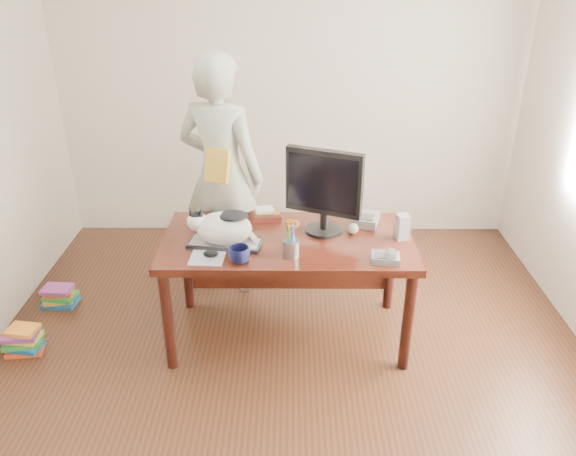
{
  "coord_description": "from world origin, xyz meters",
  "views": [
    {
      "loc": [
        0.02,
        -2.58,
        2.41
      ],
      "look_at": [
        0.0,
        0.55,
        0.85
      ],
      "focal_mm": 35.0,
      "sensor_mm": 36.0,
      "label": 1
    }
  ],
  "objects_px": {
    "phone": "(386,257)",
    "baseball": "(353,229)",
    "speaker": "(402,227)",
    "calculator": "(366,219)",
    "person": "(222,176)",
    "monitor": "(324,187)",
    "cat": "(222,227)",
    "coffee_mug": "(239,255)",
    "book_pile_b": "(60,296)",
    "book_stack": "(266,214)",
    "desk": "(288,253)",
    "pen_cup": "(291,246)",
    "keyboard": "(225,244)",
    "mouse": "(211,254)",
    "book_pile_a": "(24,340)"
  },
  "relations": [
    {
      "from": "desk",
      "to": "phone",
      "type": "height_order",
      "value": "phone"
    },
    {
      "from": "coffee_mug",
      "to": "book_pile_a",
      "type": "xyz_separation_m",
      "value": [
        -1.47,
        0.11,
        -0.71
      ]
    },
    {
      "from": "coffee_mug",
      "to": "speaker",
      "type": "bearing_deg",
      "value": 17.37
    },
    {
      "from": "mouse",
      "to": "book_pile_a",
      "type": "relative_size",
      "value": 0.35
    },
    {
      "from": "calculator",
      "to": "person",
      "type": "relative_size",
      "value": 0.13
    },
    {
      "from": "monitor",
      "to": "desk",
      "type": "bearing_deg",
      "value": -154.77
    },
    {
      "from": "pen_cup",
      "to": "mouse",
      "type": "bearing_deg",
      "value": -179.34
    },
    {
      "from": "baseball",
      "to": "book_pile_a",
      "type": "relative_size",
      "value": 0.26
    },
    {
      "from": "calculator",
      "to": "person",
      "type": "xyz_separation_m",
      "value": [
        -1.02,
        0.46,
        0.13
      ]
    },
    {
      "from": "book_pile_a",
      "to": "monitor",
      "type": "bearing_deg",
      "value": 8.32
    },
    {
      "from": "phone",
      "to": "desk",
      "type": "bearing_deg",
      "value": 155.43
    },
    {
      "from": "phone",
      "to": "book_stack",
      "type": "distance_m",
      "value": 0.94
    },
    {
      "from": "phone",
      "to": "person",
      "type": "xyz_separation_m",
      "value": [
        -1.08,
        0.98,
        0.13
      ]
    },
    {
      "from": "speaker",
      "to": "baseball",
      "type": "bearing_deg",
      "value": 155.98
    },
    {
      "from": "pen_cup",
      "to": "mouse",
      "type": "distance_m",
      "value": 0.48
    },
    {
      "from": "phone",
      "to": "baseball",
      "type": "xyz_separation_m",
      "value": [
        -0.16,
        0.36,
        0.01
      ]
    },
    {
      "from": "book_pile_b",
      "to": "phone",
      "type": "bearing_deg",
      "value": -15.43
    },
    {
      "from": "cat",
      "to": "coffee_mug",
      "type": "height_order",
      "value": "cat"
    },
    {
      "from": "desk",
      "to": "cat",
      "type": "xyz_separation_m",
      "value": [
        -0.41,
        -0.17,
        0.28
      ]
    },
    {
      "from": "pen_cup",
      "to": "book_stack",
      "type": "relative_size",
      "value": 1.15
    },
    {
      "from": "keyboard",
      "to": "book_stack",
      "type": "distance_m",
      "value": 0.46
    },
    {
      "from": "phone",
      "to": "monitor",
      "type": "bearing_deg",
      "value": 141.14
    },
    {
      "from": "monitor",
      "to": "baseball",
      "type": "relative_size",
      "value": 7.94
    },
    {
      "from": "keyboard",
      "to": "desk",
      "type": "bearing_deg",
      "value": 32.46
    },
    {
      "from": "phone",
      "to": "baseball",
      "type": "bearing_deg",
      "value": 121.7
    },
    {
      "from": "monitor",
      "to": "phone",
      "type": "xyz_separation_m",
      "value": [
        0.36,
        -0.37,
        -0.29
      ]
    },
    {
      "from": "coffee_mug",
      "to": "book_stack",
      "type": "xyz_separation_m",
      "value": [
        0.13,
        0.61,
        -0.02
      ]
    },
    {
      "from": "baseball",
      "to": "person",
      "type": "bearing_deg",
      "value": 145.89
    },
    {
      "from": "baseball",
      "to": "book_pile_a",
      "type": "height_order",
      "value": "baseball"
    },
    {
      "from": "desk",
      "to": "pen_cup",
      "type": "bearing_deg",
      "value": -86.36
    },
    {
      "from": "person",
      "to": "book_pile_b",
      "type": "height_order",
      "value": "person"
    },
    {
      "from": "monitor",
      "to": "pen_cup",
      "type": "distance_m",
      "value": 0.46
    },
    {
      "from": "cat",
      "to": "book_stack",
      "type": "distance_m",
      "value": 0.48
    },
    {
      "from": "cat",
      "to": "pen_cup",
      "type": "xyz_separation_m",
      "value": [
        0.43,
        -0.14,
        -0.06
      ]
    },
    {
      "from": "monitor",
      "to": "mouse",
      "type": "height_order",
      "value": "monitor"
    },
    {
      "from": "book_stack",
      "to": "book_pile_a",
      "type": "relative_size",
      "value": 0.81
    },
    {
      "from": "cat",
      "to": "coffee_mug",
      "type": "bearing_deg",
      "value": -50.93
    },
    {
      "from": "pen_cup",
      "to": "book_stack",
      "type": "distance_m",
      "value": 0.56
    },
    {
      "from": "keyboard",
      "to": "phone",
      "type": "height_order",
      "value": "phone"
    },
    {
      "from": "pen_cup",
      "to": "speaker",
      "type": "xyz_separation_m",
      "value": [
        0.7,
        0.24,
        0.01
      ]
    },
    {
      "from": "coffee_mug",
      "to": "speaker",
      "type": "relative_size",
      "value": 0.78
    },
    {
      "from": "person",
      "to": "book_pile_a",
      "type": "bearing_deg",
      "value": 56.77
    },
    {
      "from": "desk",
      "to": "pen_cup",
      "type": "relative_size",
      "value": 6.39
    },
    {
      "from": "speaker",
      "to": "calculator",
      "type": "xyz_separation_m",
      "value": [
        -0.2,
        0.22,
        -0.05
      ]
    },
    {
      "from": "phone",
      "to": "book_pile_b",
      "type": "height_order",
      "value": "phone"
    },
    {
      "from": "monitor",
      "to": "book_pile_b",
      "type": "relative_size",
      "value": 2.18
    },
    {
      "from": "person",
      "to": "calculator",
      "type": "bearing_deg",
      "value": 177.02
    },
    {
      "from": "keyboard",
      "to": "mouse",
      "type": "xyz_separation_m",
      "value": [
        -0.07,
        -0.14,
        0.01
      ]
    },
    {
      "from": "speaker",
      "to": "phone",
      "type": "bearing_deg",
      "value": -127.91
    },
    {
      "from": "speaker",
      "to": "pen_cup",
      "type": "bearing_deg",
      "value": -173.11
    }
  ]
}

